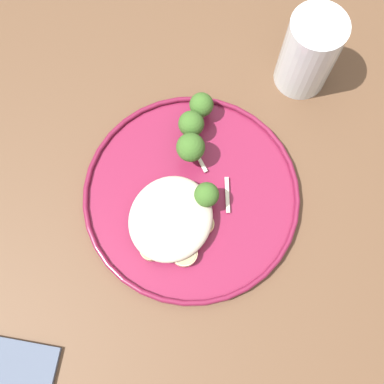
{
  "coord_description": "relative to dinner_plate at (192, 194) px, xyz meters",
  "views": [
    {
      "loc": [
        -0.16,
        -0.07,
        1.37
      ],
      "look_at": [
        0.0,
        0.01,
        0.76
      ],
      "focal_mm": 45.39,
      "sensor_mm": 36.0,
      "label": 1
    }
  ],
  "objects": [
    {
      "name": "ground",
      "position": [
        -0.0,
        -0.01,
        -0.75
      ],
      "size": [
        6.0,
        6.0,
        0.0
      ],
      "primitive_type": "plane",
      "color": "#47423D"
    },
    {
      "name": "wooden_dining_table",
      "position": [
        -0.0,
        -0.01,
        -0.09
      ],
      "size": [
        1.4,
        1.0,
        0.74
      ],
      "color": "brown",
      "rests_on": "ground"
    },
    {
      "name": "dinner_plate",
      "position": [
        0.0,
        0.0,
        0.0
      ],
      "size": [
        0.29,
        0.29,
        0.02
      ],
      "color": "maroon",
      "rests_on": "wooden_dining_table"
    },
    {
      "name": "noodle_bed",
      "position": [
        -0.05,
        0.01,
        0.02
      ],
      "size": [
        0.12,
        0.11,
        0.04
      ],
      "color": "beige",
      "rests_on": "dinner_plate"
    },
    {
      "name": "seared_scallop_right_edge",
      "position": [
        -0.09,
        0.01,
        0.01
      ],
      "size": [
        0.03,
        0.03,
        0.02
      ],
      "color": "#E5C689",
      "rests_on": "dinner_plate"
    },
    {
      "name": "seared_scallop_rear_pale",
      "position": [
        -0.06,
        -0.0,
        0.01
      ],
      "size": [
        0.03,
        0.03,
        0.02
      ],
      "color": "#E5C689",
      "rests_on": "dinner_plate"
    },
    {
      "name": "seared_scallop_on_noodles",
      "position": [
        -0.08,
        -0.03,
        0.01
      ],
      "size": [
        0.03,
        0.03,
        0.01
      ],
      "color": "beige",
      "rests_on": "dinner_plate"
    },
    {
      "name": "seared_scallop_tilted_round",
      "position": [
        -0.03,
        0.01,
        0.01
      ],
      "size": [
        0.03,
        0.03,
        0.01
      ],
      "color": "beige",
      "rests_on": "dinner_plate"
    },
    {
      "name": "seared_scallop_front_small",
      "position": [
        -0.04,
        0.04,
        0.01
      ],
      "size": [
        0.04,
        0.04,
        0.02
      ],
      "color": "#DBB77A",
      "rests_on": "dinner_plate"
    },
    {
      "name": "seared_scallop_large_seared",
      "position": [
        -0.03,
        -0.03,
        0.01
      ],
      "size": [
        0.03,
        0.03,
        0.01
      ],
      "color": "#E5C689",
      "rests_on": "dinner_plate"
    },
    {
      "name": "broccoli_floret_near_rim",
      "position": [
        0.05,
        0.02,
        0.04
      ],
      "size": [
        0.04,
        0.04,
        0.06
      ],
      "color": "#89A356",
      "rests_on": "dinner_plate"
    },
    {
      "name": "broccoli_floret_small_sprig",
      "position": [
        0.08,
        0.04,
        0.03
      ],
      "size": [
        0.03,
        0.03,
        0.05
      ],
      "color": "#89A356",
      "rests_on": "dinner_plate"
    },
    {
      "name": "broccoli_floret_split_head",
      "position": [
        -0.0,
        -0.02,
        0.04
      ],
      "size": [
        0.03,
        0.03,
        0.05
      ],
      "color": "#7A994C",
      "rests_on": "dinner_plate"
    },
    {
      "name": "broccoli_floret_front_edge",
      "position": [
        0.11,
        0.04,
        0.03
      ],
      "size": [
        0.03,
        0.03,
        0.05
      ],
      "color": "#7A994C",
      "rests_on": "dinner_plate"
    },
    {
      "name": "onion_sliver_short_strip",
      "position": [
        0.02,
        -0.04,
        0.01
      ],
      "size": [
        0.05,
        0.03,
        0.0
      ],
      "primitive_type": "cube",
      "rotation": [
        0.0,
        0.0,
        3.63
      ],
      "color": "silver",
      "rests_on": "dinner_plate"
    },
    {
      "name": "onion_sliver_pale_crescent",
      "position": [
        0.05,
        0.02,
        0.01
      ],
      "size": [
        0.03,
        0.04,
        0.0
      ],
      "primitive_type": "cube",
      "rotation": [
        0.0,
        0.0,
        0.91
      ],
      "color": "silver",
      "rests_on": "dinner_plate"
    },
    {
      "name": "water_glass",
      "position": [
        0.23,
        -0.06,
        0.05
      ],
      "size": [
        0.07,
        0.07,
        0.12
      ],
      "color": "silver",
      "rests_on": "wooden_dining_table"
    }
  ]
}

